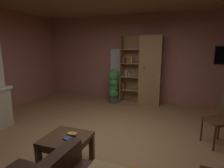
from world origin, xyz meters
The scene contains 9 objects.
floor centered at (0.00, 0.00, -0.01)m, with size 6.58×5.96×0.02m, color #A37A4C.
wall_back centered at (0.00, 3.01, 1.37)m, with size 6.70×0.06×2.74m, color #AD7060.
window_pane_back centered at (-0.62, 2.98, 1.31)m, with size 0.71×0.01×0.75m, color white.
bookshelf_cabinet centered at (0.31, 2.74, 1.04)m, with size 1.24×0.41×2.09m.
coffee_table centered at (-0.29, -0.79, 0.37)m, with size 0.63×0.62×0.46m.
table_book_0 centered at (-0.23, -0.83, 0.47)m, with size 0.12×0.10×0.02m, color #2D4C8C.
table_book_1 centered at (-0.22, -0.72, 0.49)m, with size 0.13×0.09×0.02m, color gold.
dining_chair centered at (1.99, 0.70, 0.53)m, with size 0.57×0.57×0.92m.
potted_floor_plant centered at (-0.70, 2.49, 0.57)m, with size 0.38×0.38×1.07m.
Camera 1 is at (1.19, -2.91, 1.76)m, focal length 29.75 mm.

